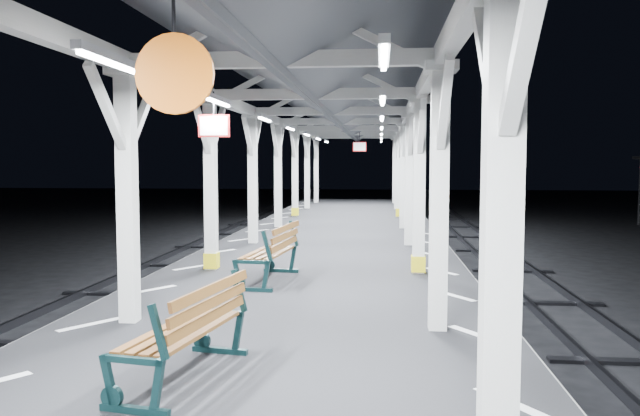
# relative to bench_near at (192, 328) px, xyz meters

# --- Properties ---
(ground) EXTENTS (120.00, 120.00, 0.00)m
(ground) POSITION_rel_bench_near_xyz_m (0.51, 4.09, -1.51)
(ground) COLOR black
(ground) RESTS_ON ground
(platform) EXTENTS (6.00, 50.00, 1.00)m
(platform) POSITION_rel_bench_near_xyz_m (0.51, 4.09, -1.01)
(platform) COLOR black
(platform) RESTS_ON ground
(hazard_stripes_left) EXTENTS (1.00, 48.00, 0.01)m
(hazard_stripes_left) POSITION_rel_bench_near_xyz_m (-1.94, 4.09, -0.51)
(hazard_stripes_left) COLOR silver
(hazard_stripes_left) RESTS_ON platform
(hazard_stripes_right) EXTENTS (1.00, 48.00, 0.01)m
(hazard_stripes_right) POSITION_rel_bench_near_xyz_m (2.96, 4.09, -0.51)
(hazard_stripes_right) COLOR silver
(hazard_stripes_right) RESTS_ON platform
(track_left) EXTENTS (2.20, 60.00, 0.16)m
(track_left) POSITION_rel_bench_near_xyz_m (-4.49, 4.09, -1.43)
(track_left) COLOR #2D2D33
(track_left) RESTS_ON ground
(track_right) EXTENTS (2.20, 60.00, 0.16)m
(track_right) POSITION_rel_bench_near_xyz_m (5.51, 4.09, -1.43)
(track_right) COLOR #2D2D33
(track_right) RESTS_ON ground
(canopy) EXTENTS (5.40, 49.00, 4.65)m
(canopy) POSITION_rel_bench_near_xyz_m (0.51, 4.07, 3.05)
(canopy) COLOR silver
(canopy) RESTS_ON platform
(bench_near) EXTENTS (0.94, 1.85, 0.96)m
(bench_near) POSITION_rel_bench_near_xyz_m (0.00, 0.00, 0.00)
(bench_near) COLOR #0F2A2C
(bench_near) RESTS_ON platform
(bench_mid) EXTENTS (0.89, 1.93, 1.02)m
(bench_mid) POSITION_rel_bench_near_xyz_m (-0.07, 4.99, 0.03)
(bench_mid) COLOR #0F2A2C
(bench_mid) RESTS_ON platform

